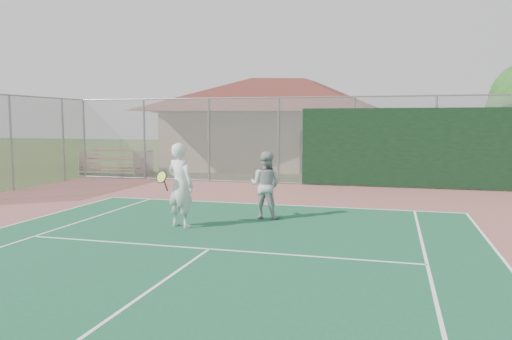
{
  "coord_description": "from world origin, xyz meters",
  "views": [
    {
      "loc": [
        3.46,
        -2.72,
        2.56
      ],
      "look_at": [
        0.23,
        9.08,
        1.35
      ],
      "focal_mm": 35.0,
      "sensor_mm": 36.0,
      "label": 1
    }
  ],
  "objects": [
    {
      "name": "clubhouse",
      "position": [
        -2.37,
        24.88,
        2.91
      ],
      "size": [
        14.23,
        10.35,
        5.74
      ],
      "rotation": [
        0.0,
        0.0,
        0.12
      ],
      "color": "tan",
      "rests_on": "ground"
    },
    {
      "name": "bleachers",
      "position": [
        -9.42,
        18.64,
        0.61
      ],
      "size": [
        3.13,
        1.9,
        1.15
      ],
      "rotation": [
        0.0,
        0.0,
        0.0
      ],
      "color": "maroon",
      "rests_on": "ground"
    },
    {
      "name": "side_fence_left",
      "position": [
        -10.0,
        12.5,
        1.75
      ],
      "size": [
        0.08,
        9.0,
        3.5
      ],
      "color": "gray",
      "rests_on": "ground"
    },
    {
      "name": "player_grey_back",
      "position": [
        0.29,
        9.8,
        0.87
      ],
      "size": [
        0.92,
        0.76,
        1.74
      ],
      "rotation": [
        0.0,
        0.0,
        3.01
      ],
      "color": "#A8AAAD",
      "rests_on": "ground"
    },
    {
      "name": "back_fence",
      "position": [
        2.11,
        16.98,
        1.67
      ],
      "size": [
        20.08,
        0.11,
        3.53
      ],
      "color": "gray",
      "rests_on": "ground"
    },
    {
      "name": "player_white_front",
      "position": [
        -1.41,
        8.19,
        1.01
      ],
      "size": [
        0.96,
        0.81,
        2.02
      ],
      "rotation": [
        0.0,
        0.0,
        2.82
      ],
      "color": "silver",
      "rests_on": "ground"
    }
  ]
}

